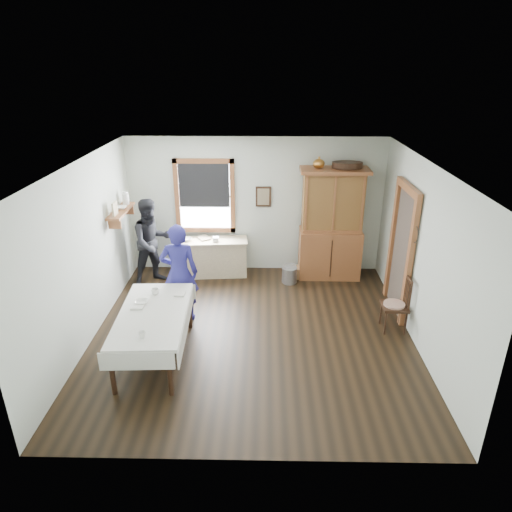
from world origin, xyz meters
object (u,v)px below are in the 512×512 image
object	(u,v)px
spindle_chair	(395,304)
wicker_basket	(301,272)
china_hutch	(331,225)
woman_blue	(180,277)
dining_table	(155,335)
pail	(289,275)
figure_dark	(153,245)
work_counter	(215,257)

from	to	relation	value
spindle_chair	wicker_basket	world-z (taller)	spindle_chair
china_hutch	wicker_basket	world-z (taller)	china_hutch
spindle_chair	woman_blue	xyz separation A→B (m)	(-3.45, 0.28, 0.31)
dining_table	pail	distance (m)	3.23
china_hutch	woman_blue	world-z (taller)	china_hutch
dining_table	figure_dark	size ratio (longest dim) A/B	1.20
china_hutch	figure_dark	xyz separation A→B (m)	(-3.42, -0.34, -0.31)
china_hutch	work_counter	bearing A→B (deg)	-179.73
pail	figure_dark	xyz separation A→B (m)	(-2.62, -0.02, 0.62)
woman_blue	china_hutch	bearing A→B (deg)	-151.63
wicker_basket	dining_table	bearing A→B (deg)	-130.34
dining_table	figure_dark	bearing A→B (deg)	102.80
figure_dark	dining_table	bearing A→B (deg)	-113.15
pail	wicker_basket	distance (m)	0.33
spindle_chair	dining_table	bearing A→B (deg)	-166.10
pail	work_counter	bearing A→B (deg)	167.57
pail	figure_dark	bearing A→B (deg)	-179.57
work_counter	wicker_basket	xyz separation A→B (m)	(1.73, -0.10, -0.27)
spindle_chair	pail	bearing A→B (deg)	134.77
china_hutch	spindle_chair	bearing A→B (deg)	-67.87
woman_blue	figure_dark	xyz separation A→B (m)	(-0.75, 1.36, 0.00)
china_hutch	figure_dark	distance (m)	3.45
china_hutch	spindle_chair	distance (m)	2.22
woman_blue	figure_dark	distance (m)	1.56
figure_dark	woman_blue	bearing A→B (deg)	-97.05
work_counter	figure_dark	world-z (taller)	figure_dark
pail	wicker_basket	size ratio (longest dim) A/B	0.86
china_hutch	wicker_basket	bearing A→B (deg)	-170.01
work_counter	spindle_chair	xyz separation A→B (m)	(3.07, -1.99, 0.09)
work_counter	pail	bearing A→B (deg)	-17.18
wicker_basket	figure_dark	world-z (taller)	figure_dark
china_hutch	figure_dark	size ratio (longest dim) A/B	1.41
china_hutch	woman_blue	size ratio (longest dim) A/B	1.41
china_hutch	woman_blue	distance (m)	3.18
dining_table	spindle_chair	world-z (taller)	spindle_chair
dining_table	wicker_basket	distance (m)	3.56
pail	spindle_chair	bearing A→B (deg)	-46.38
woman_blue	wicker_basket	bearing A→B (deg)	-146.85
spindle_chair	china_hutch	bearing A→B (deg)	112.80
work_counter	woman_blue	size ratio (longest dim) A/B	0.84
wicker_basket	figure_dark	size ratio (longest dim) A/B	0.24
work_counter	woman_blue	distance (m)	1.80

